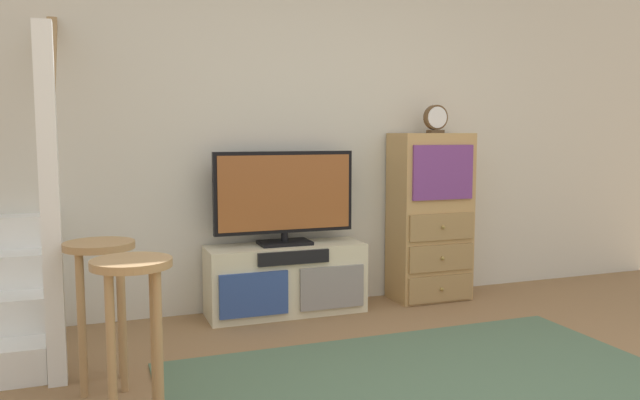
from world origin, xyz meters
name	(u,v)px	position (x,y,z in m)	size (l,w,h in m)	color
back_wall	(313,122)	(0.00, 2.46, 1.35)	(6.40, 0.12, 2.70)	beige
area_rug	(443,395)	(0.00, 0.60, 0.01)	(2.60, 1.80, 0.01)	#4C664C
media_console	(286,279)	(-0.30, 2.19, 0.24)	(1.10, 0.38, 0.49)	beige
television	(284,195)	(-0.30, 2.22, 0.83)	(0.99, 0.22, 0.65)	black
side_cabinet	(430,217)	(0.85, 2.20, 0.63)	(0.58, 0.38, 1.26)	tan
desk_clock	(436,119)	(0.87, 2.19, 1.37)	(0.19, 0.08, 0.21)	#4C3823
bar_stool_near	(133,303)	(-1.41, 0.79, 0.54)	(0.34, 0.34, 0.74)	#A37A4C
bar_stool_far	(100,280)	(-1.53, 1.28, 0.54)	(0.34, 0.34, 0.74)	#A37A4C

